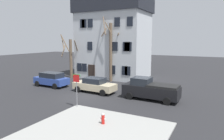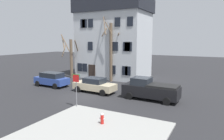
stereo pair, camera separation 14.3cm
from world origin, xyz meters
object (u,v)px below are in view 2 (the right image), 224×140
(tree_bare_near, at_px, (71,56))
(tree_bare_mid, at_px, (111,49))
(street_sign_pole, at_px, (76,84))
(car_beige_sedan, at_px, (95,85))
(fire_hydrant, at_px, (102,118))
(car_blue_wagon, at_px, (52,79))
(bicycle_leaning, at_px, (76,76))
(building_main, at_px, (114,38))
(pickup_truck_black, at_px, (150,89))

(tree_bare_near, distance_m, tree_bare_mid, 6.66)
(tree_bare_mid, xyz_separation_m, street_sign_pole, (2.85, -11.23, -2.43))
(tree_bare_near, xyz_separation_m, car_beige_sedan, (7.86, -5.60, -2.44))
(car_beige_sedan, bearing_deg, fire_hydrant, -53.70)
(car_beige_sedan, bearing_deg, car_blue_wagon, -179.64)
(tree_bare_mid, xyz_separation_m, fire_hydrant, (6.60, -13.31, -3.92))
(tree_bare_mid, bearing_deg, fire_hydrant, -63.63)
(car_blue_wagon, relative_size, fire_hydrant, 5.87)
(car_beige_sedan, xyz_separation_m, bicycle_leaning, (-6.74, 5.38, -0.44))
(building_main, relative_size, bicycle_leaning, 7.06)
(tree_bare_mid, distance_m, fire_hydrant, 15.37)
(fire_hydrant, bearing_deg, tree_bare_mid, 116.37)
(bicycle_leaning, bearing_deg, tree_bare_mid, 7.95)
(tree_bare_mid, bearing_deg, pickup_truck_black, -38.37)
(car_blue_wagon, bearing_deg, fire_hydrant, -31.81)
(building_main, relative_size, pickup_truck_black, 2.16)
(car_beige_sedan, distance_m, street_sign_pole, 5.44)
(pickup_truck_black, relative_size, fire_hydrant, 7.17)
(pickup_truck_black, relative_size, bicycle_leaning, 3.27)
(car_blue_wagon, distance_m, car_beige_sedan, 6.23)
(tree_bare_mid, xyz_separation_m, pickup_truck_black, (7.54, -5.97, -3.43))
(building_main, relative_size, car_beige_sedan, 2.42)
(car_blue_wagon, height_order, car_beige_sedan, car_blue_wagon)
(car_beige_sedan, height_order, fire_hydrant, car_beige_sedan)
(pickup_truck_black, relative_size, street_sign_pole, 1.87)
(building_main, height_order, fire_hydrant, building_main)
(pickup_truck_black, height_order, street_sign_pole, street_sign_pole)
(car_beige_sedan, distance_m, fire_hydrant, 8.91)
(tree_bare_mid, bearing_deg, tree_bare_near, -175.31)
(car_blue_wagon, bearing_deg, street_sign_pole, -33.11)
(fire_hydrant, bearing_deg, street_sign_pole, 150.99)
(building_main, xyz_separation_m, car_beige_sedan, (2.71, -9.61, -5.08))
(tree_bare_mid, bearing_deg, street_sign_pole, -75.78)
(car_blue_wagon, distance_m, pickup_truck_black, 12.44)
(fire_hydrant, xyz_separation_m, street_sign_pole, (-3.75, 2.08, 1.50))
(tree_bare_mid, distance_m, pickup_truck_black, 10.21)
(building_main, distance_m, pickup_truck_black, 13.87)
(car_beige_sedan, bearing_deg, pickup_truck_black, 1.60)
(tree_bare_near, xyz_separation_m, pickup_truck_black, (14.07, -5.43, -2.26))
(car_blue_wagon, distance_m, fire_hydrant, 13.54)
(building_main, bearing_deg, street_sign_pole, -73.97)
(building_main, bearing_deg, tree_bare_near, -142.14)
(tree_bare_near, xyz_separation_m, fire_hydrant, (13.13, -12.78, -2.75))
(building_main, bearing_deg, pickup_truck_black, -46.64)
(car_blue_wagon, bearing_deg, pickup_truck_black, 0.98)
(tree_bare_mid, distance_m, car_beige_sedan, 7.25)
(street_sign_pole, distance_m, bicycle_leaning, 13.44)
(building_main, distance_m, tree_bare_near, 7.04)
(street_sign_pole, height_order, bicycle_leaning, street_sign_pole)
(car_beige_sedan, height_order, bicycle_leaning, car_beige_sedan)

